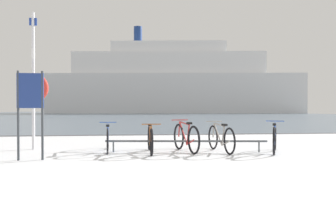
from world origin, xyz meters
name	(u,v)px	position (x,y,z in m)	size (l,w,h in m)	color
ground	(133,115)	(0.00, 53.90, -0.04)	(80.00, 132.00, 0.08)	white
bike_rack	(186,142)	(1.26, 4.47, 0.27)	(4.10, 0.54, 0.31)	#4C5156
bicycle_0	(108,138)	(-0.74, 4.82, 0.34)	(0.46, 1.70, 0.75)	black
bicycle_1	(150,139)	(0.35, 4.45, 0.34)	(0.46, 1.69, 0.75)	black
bicycle_2	(186,137)	(1.26, 4.53, 0.37)	(0.53, 1.69, 0.82)	black
bicycle_3	(221,138)	(2.15, 4.42, 0.35)	(0.46, 1.75, 0.77)	black
bicycle_4	(275,138)	(3.46, 4.14, 0.36)	(0.77, 1.49, 0.79)	black
info_sign	(30,100)	(-2.28, 3.57, 1.30)	(0.55, 0.06, 1.92)	#33383D
rescue_post	(33,85)	(-2.78, 5.50, 1.76)	(0.80, 0.12, 3.72)	silver
ferry_ship	(173,84)	(9.58, 73.78, 6.99)	(60.16, 18.18, 20.87)	silver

